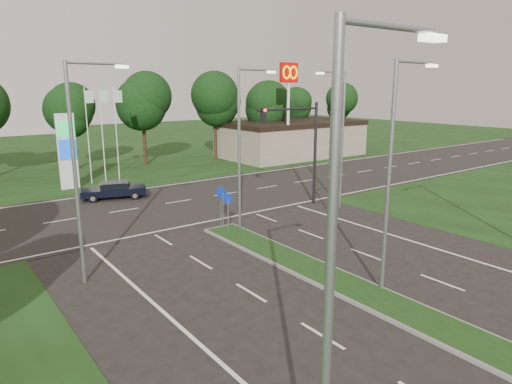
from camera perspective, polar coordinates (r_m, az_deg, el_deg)
verge_far at (r=61.59m, az=-23.83°, el=4.46°), size 160.00×50.00×0.02m
cross_road at (r=32.55m, az=-11.23°, el=-1.47°), size 160.00×12.00×0.02m
median_kerb at (r=17.74m, az=18.96°, el=-14.37°), size 2.00×26.00×0.12m
commercial_building at (r=54.15m, az=4.46°, el=6.63°), size 16.00×9.00×4.00m
streetlight_median_near at (r=18.06m, az=16.74°, el=3.12°), size 2.53×0.22×9.00m
streetlight_median_far at (r=25.26m, az=-1.75°, el=6.36°), size 2.53×0.22×9.00m
streetlight_left_near at (r=7.42m, az=10.29°, el=-10.56°), size 2.53×0.22×9.00m
streetlight_left_far at (r=19.48m, az=-21.23°, el=3.47°), size 2.53×0.22×9.00m
streetlight_right_far at (r=30.37m, az=10.52°, el=7.28°), size 2.53×0.22×9.00m
traffic_signal at (r=30.70m, az=5.68°, el=6.69°), size 5.10×0.42×7.00m
median_signs at (r=25.65m, az=-4.04°, el=-1.22°), size 1.16×1.76×2.38m
gas_pylon at (r=39.13m, az=-22.27°, el=5.00°), size 5.80×1.26×8.00m
mcdonalds_sign at (r=48.15m, az=4.12°, el=12.98°), size 2.20×0.47×10.40m
treeline_far at (r=46.52m, az=-20.16°, el=10.81°), size 6.00×6.00×9.90m
navy_sedan at (r=34.85m, az=-17.34°, el=0.27°), size 4.85×3.18×1.24m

